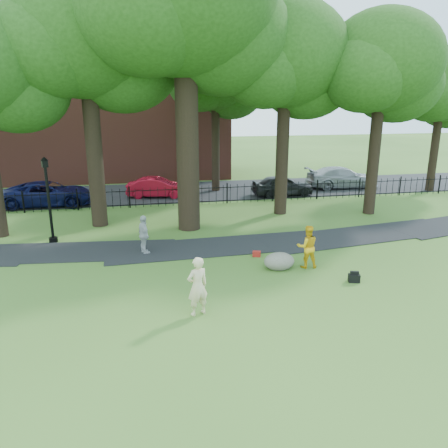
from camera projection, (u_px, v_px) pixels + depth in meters
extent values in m
plane|color=#375A1F|center=(213.00, 283.00, 15.65)|extent=(120.00, 120.00, 0.00)
cube|color=black|center=(220.00, 247.00, 19.51)|extent=(36.07, 3.85, 0.03)
cube|color=black|center=(174.00, 192.00, 30.71)|extent=(80.00, 7.00, 0.02)
cube|color=black|center=(179.00, 189.00, 26.66)|extent=(44.00, 0.04, 0.04)
cube|color=black|center=(180.00, 203.00, 26.90)|extent=(44.00, 0.04, 0.04)
cube|color=brown|center=(114.00, 103.00, 35.82)|extent=(18.00, 8.00, 12.00)
cylinder|color=black|center=(187.00, 123.00, 20.77)|extent=(1.10, 1.10, 10.50)
ellipsoid|color=#1D3E10|center=(222.00, 35.00, 20.99)|extent=(6.72, 6.72, 5.71)
ellipsoid|color=#1D3E10|center=(147.00, 11.00, 18.37)|extent=(6.30, 6.30, 5.36)
ellipsoid|color=#1D3E10|center=(18.00, 88.00, 20.08)|extent=(4.80, 4.80, 4.08)
cylinder|color=black|center=(93.00, 137.00, 21.54)|extent=(0.80, 0.80, 9.10)
ellipsoid|color=#1D3E10|center=(84.00, 31.00, 20.19)|extent=(7.20, 7.20, 6.12)
ellipsoid|color=#1D3E10|center=(122.00, 63.00, 21.71)|extent=(5.76, 5.76, 4.90)
ellipsoid|color=#1D3E10|center=(51.00, 47.00, 19.46)|extent=(5.40, 5.40, 4.59)
cylinder|color=black|center=(283.00, 139.00, 23.98)|extent=(0.70, 0.70, 8.40)
ellipsoid|color=#1D3E10|center=(286.00, 53.00, 22.75)|extent=(6.60, 6.60, 5.61)
ellipsoid|color=#1D3E10|center=(306.00, 78.00, 24.14)|extent=(5.28, 5.28, 4.49)
ellipsoid|color=#1D3E10|center=(265.00, 67.00, 22.08)|extent=(4.95, 4.95, 4.21)
cylinder|color=black|center=(375.00, 143.00, 24.03)|extent=(0.64, 0.64, 8.05)
ellipsoid|color=#1D3E10|center=(383.00, 60.00, 22.84)|extent=(6.20, 6.20, 5.27)
ellipsoid|color=#1D3E10|center=(396.00, 84.00, 24.16)|extent=(4.96, 4.96, 4.22)
ellipsoid|color=#1D3E10|center=(366.00, 73.00, 22.22)|extent=(4.65, 4.65, 3.95)
imported|color=beige|center=(198.00, 286.00, 13.16)|extent=(0.80, 0.66, 1.87)
imported|color=gold|center=(307.00, 247.00, 16.92)|extent=(0.89, 0.73, 1.70)
imported|color=#A5A5AA|center=(144.00, 235.00, 18.41)|extent=(0.71, 1.07, 1.68)
ellipsoid|color=#615F51|center=(279.00, 260.00, 16.92)|extent=(1.42, 1.23, 0.70)
cylinder|color=black|center=(49.00, 205.00, 19.66)|extent=(0.13, 0.13, 3.47)
cylinder|color=black|center=(53.00, 240.00, 20.11)|extent=(0.39, 0.39, 0.22)
cube|color=black|center=(45.00, 164.00, 19.13)|extent=(0.31, 0.31, 0.32)
cone|color=black|center=(44.00, 159.00, 19.07)|extent=(0.35, 0.35, 0.17)
cube|color=black|center=(354.00, 278.00, 15.73)|extent=(0.44, 0.34, 0.30)
cube|color=maroon|center=(257.00, 254.00, 18.27)|extent=(0.38, 0.30, 0.23)
imported|color=#A10C1F|center=(157.00, 187.00, 29.05)|extent=(4.17, 1.99, 1.32)
imported|color=#0B0E39|center=(48.00, 194.00, 26.71)|extent=(5.38, 2.53, 1.49)
imported|color=black|center=(283.00, 185.00, 29.51)|extent=(4.11, 1.68, 1.40)
imported|color=#919299|center=(342.00, 177.00, 32.03)|extent=(5.36, 2.33, 1.53)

